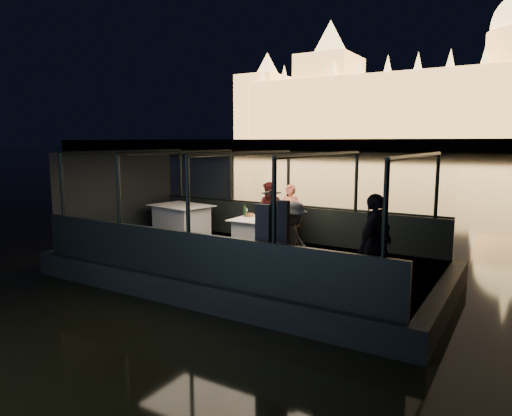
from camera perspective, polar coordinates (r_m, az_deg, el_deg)
The scene contains 27 objects.
river_water at distance 88.61m, azimuth 27.90°, elevation 5.35°, with size 500.00×500.00×0.00m, color black.
boat_hull at distance 10.41m, azimuth -1.16°, elevation -8.75°, with size 8.60×4.40×1.00m, color black.
boat_deck at distance 10.28m, azimuth -1.16°, elevation -6.19°, with size 8.00×4.00×0.04m, color black.
gunwale_port at distance 11.87m, azimuth 4.01°, elevation -1.91°, with size 8.00×0.08×0.90m, color black.
gunwale_starboard at distance 8.59m, azimuth -8.38°, elevation -5.94°, with size 8.00×0.08×0.90m, color black.
cabin_glass_port at distance 11.73m, azimuth 4.07°, elevation 3.62°, with size 8.00×0.02×1.40m, color #99B2B2, non-canonical shape.
cabin_glass_starboard at distance 8.39m, azimuth -8.54°, elevation 1.70°, with size 8.00×0.02×1.40m, color #99B2B2, non-canonical shape.
cabin_roof_glass at distance 9.95m, azimuth -1.20°, elevation 6.85°, with size 8.00×4.00×0.02m, color #99B2B2, non-canonical shape.
end_wall_fore at distance 12.64m, azimuth -16.69°, elevation 1.58°, with size 0.02×4.00×2.30m, color black, non-canonical shape.
end_wall_aft at distance 8.62m, azimuth 21.89°, elevation -1.66°, with size 0.02×4.00×2.30m, color black, non-canonical shape.
canopy_ribs at distance 10.05m, azimuth -1.18°, elevation 0.28°, with size 8.00×4.00×2.30m, color black, non-canonical shape.
dining_table_central at distance 10.62m, azimuth 0.97°, elevation -3.48°, with size 1.45×1.05×0.77m, color white.
dining_table_aft at distance 12.63m, azimuth -9.31°, elevation -1.69°, with size 1.60×1.16×0.85m, color silver.
chair_port_left at distance 11.34m, azimuth 1.51°, elevation -2.38°, with size 0.46×0.46×0.98m, color black.
chair_port_right at distance 10.97m, azimuth 3.56°, elevation -2.76°, with size 0.41×0.41×0.88m, color black.
coat_stand at distance 7.83m, azimuth 1.92°, elevation -3.87°, with size 0.48×0.39×1.74m, color black, non-canonical shape.
person_woman_coral at distance 11.31m, azimuth 4.30°, elevation -0.89°, with size 0.55×0.36×1.51m, color #EB7655.
person_man_maroon at distance 11.65m, azimuth 1.80°, elevation -0.60°, with size 0.74×0.57×1.54m, color #3A1010.
passenger_stripe at distance 8.20m, azimuth 4.61°, elevation -3.70°, with size 0.97×0.55×1.51m, color silver.
passenger_dark at distance 7.66m, azimuth 14.64°, elevation -4.80°, with size 1.02×0.43×1.74m, color black.
wine_bottle at distance 10.93m, azimuth -1.41°, elevation -0.31°, with size 0.06×0.06×0.30m, color #133416.
bread_basket at distance 10.94m, azimuth -0.81°, elevation -0.88°, with size 0.21×0.21×0.08m, color brown.
amber_candle at distance 10.69m, azimuth 1.25°, elevation -1.11°, with size 0.05×0.05×0.07m, color #FEB73F.
plate_near at distance 10.50m, azimuth 2.45°, elevation -1.46°, with size 0.25×0.25×0.02m, color white.
plate_far at distance 11.13m, azimuth -0.40°, elevation -0.89°, with size 0.24×0.24×0.02m, color white.
wine_glass_white at distance 10.90m, azimuth -1.17°, elevation -0.63°, with size 0.07×0.07×0.20m, color silver, non-canonical shape.
wine_glass_red at distance 10.81m, azimuth 2.88°, elevation -0.71°, with size 0.06×0.06×0.19m, color silver, non-canonical shape.
Camera 1 is at (5.34, -8.40, 3.05)m, focal length 32.00 mm.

